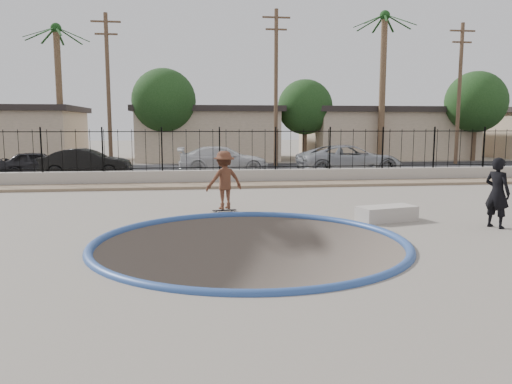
{
  "coord_description": "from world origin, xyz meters",
  "views": [
    {
      "loc": [
        -1.28,
        -11.72,
        2.61
      ],
      "look_at": [
        0.53,
        2.0,
        0.73
      ],
      "focal_mm": 35.0,
      "sensor_mm": 36.0,
      "label": 1
    }
  ],
  "objects_px": {
    "skateboard": "(224,210)",
    "videographer": "(497,193)",
    "car_a": "(38,163)",
    "concrete_ledge": "(387,213)",
    "car_b": "(86,163)",
    "car_c": "(223,160)",
    "skater": "(224,183)",
    "car_d": "(350,159)"
  },
  "relations": [
    {
      "from": "skateboard",
      "to": "videographer",
      "type": "relative_size",
      "value": 0.41
    },
    {
      "from": "skateboard",
      "to": "car_a",
      "type": "distance_m",
      "value": 14.86
    },
    {
      "from": "concrete_ledge",
      "to": "car_b",
      "type": "height_order",
      "value": "car_b"
    },
    {
      "from": "videographer",
      "to": "car_c",
      "type": "xyz_separation_m",
      "value": [
        -5.91,
        15.17,
        -0.16
      ]
    },
    {
      "from": "skater",
      "to": "videographer",
      "type": "bearing_deg",
      "value": 136.7
    },
    {
      "from": "skater",
      "to": "car_b",
      "type": "xyz_separation_m",
      "value": [
        -6.03,
        10.4,
        -0.13
      ]
    },
    {
      "from": "skateboard",
      "to": "car_b",
      "type": "relative_size",
      "value": 0.17
    },
    {
      "from": "skateboard",
      "to": "concrete_ledge",
      "type": "height_order",
      "value": "concrete_ledge"
    },
    {
      "from": "skateboard",
      "to": "videographer",
      "type": "height_order",
      "value": "videographer"
    },
    {
      "from": "car_c",
      "to": "skateboard",
      "type": "bearing_deg",
      "value": 177.4
    },
    {
      "from": "concrete_ledge",
      "to": "videographer",
      "type": "bearing_deg",
      "value": -27.43
    },
    {
      "from": "car_b",
      "to": "car_d",
      "type": "height_order",
      "value": "car_d"
    },
    {
      "from": "car_b",
      "to": "car_a",
      "type": "bearing_deg",
      "value": 61.56
    },
    {
      "from": "skater",
      "to": "car_d",
      "type": "relative_size",
      "value": 0.32
    },
    {
      "from": "concrete_ledge",
      "to": "car_c",
      "type": "distance_m",
      "value": 14.38
    },
    {
      "from": "skater",
      "to": "car_d",
      "type": "xyz_separation_m",
      "value": [
        7.25,
        10.4,
        -0.07
      ]
    },
    {
      "from": "videographer",
      "to": "car_a",
      "type": "height_order",
      "value": "videographer"
    },
    {
      "from": "videographer",
      "to": "car_c",
      "type": "distance_m",
      "value": 16.28
    },
    {
      "from": "skateboard",
      "to": "concrete_ledge",
      "type": "relative_size",
      "value": 0.46
    },
    {
      "from": "skateboard",
      "to": "concrete_ledge",
      "type": "distance_m",
      "value": 4.71
    },
    {
      "from": "skater",
      "to": "skateboard",
      "type": "distance_m",
      "value": 0.82
    },
    {
      "from": "skater",
      "to": "videographer",
      "type": "relative_size",
      "value": 0.97
    },
    {
      "from": "car_a",
      "to": "car_b",
      "type": "height_order",
      "value": "car_b"
    },
    {
      "from": "skater",
      "to": "skateboard",
      "type": "xyz_separation_m",
      "value": [
        0.0,
        -0.0,
        -0.82
      ]
    },
    {
      "from": "videographer",
      "to": "car_b",
      "type": "relative_size",
      "value": 0.42
    },
    {
      "from": "car_d",
      "to": "skater",
      "type": "bearing_deg",
      "value": 141.34
    },
    {
      "from": "car_d",
      "to": "car_b",
      "type": "bearing_deg",
      "value": 86.22
    },
    {
      "from": "videographer",
      "to": "car_a",
      "type": "xyz_separation_m",
      "value": [
        -15.42,
        15.17,
        -0.25
      ]
    },
    {
      "from": "concrete_ledge",
      "to": "car_d",
      "type": "relative_size",
      "value": 0.29
    },
    {
      "from": "skater",
      "to": "car_a",
      "type": "xyz_separation_m",
      "value": [
        -8.74,
        12.0,
        -0.22
      ]
    },
    {
      "from": "skater",
      "to": "car_c",
      "type": "height_order",
      "value": "skater"
    },
    {
      "from": "car_b",
      "to": "car_c",
      "type": "relative_size",
      "value": 0.88
    },
    {
      "from": "concrete_ledge",
      "to": "car_c",
      "type": "height_order",
      "value": "car_c"
    },
    {
      "from": "skater",
      "to": "concrete_ledge",
      "type": "xyz_separation_m",
      "value": [
        4.29,
        -1.93,
        -0.67
      ]
    },
    {
      "from": "concrete_ledge",
      "to": "car_a",
      "type": "xyz_separation_m",
      "value": [
        -13.04,
        13.93,
        0.44
      ]
    },
    {
      "from": "car_d",
      "to": "videographer",
      "type": "bearing_deg",
      "value": 173.82
    },
    {
      "from": "concrete_ledge",
      "to": "car_d",
      "type": "distance_m",
      "value": 12.69
    },
    {
      "from": "car_a",
      "to": "car_c",
      "type": "height_order",
      "value": "car_c"
    },
    {
      "from": "concrete_ledge",
      "to": "car_c",
      "type": "relative_size",
      "value": 0.33
    },
    {
      "from": "videographer",
      "to": "concrete_ledge",
      "type": "xyz_separation_m",
      "value": [
        -2.39,
        1.24,
        -0.7
      ]
    },
    {
      "from": "concrete_ledge",
      "to": "car_a",
      "type": "height_order",
      "value": "car_a"
    },
    {
      "from": "car_b",
      "to": "car_d",
      "type": "distance_m",
      "value": 13.28
    }
  ]
}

